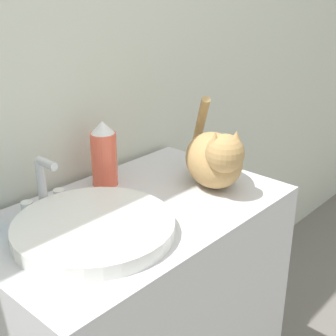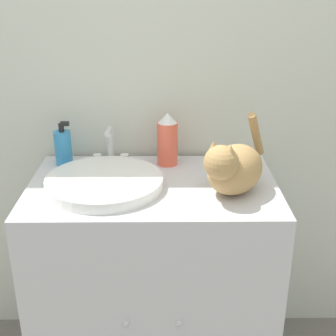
% 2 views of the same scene
% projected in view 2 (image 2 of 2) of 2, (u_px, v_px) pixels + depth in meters
% --- Properties ---
extents(wall_back, '(6.00, 0.05, 2.50)m').
position_uv_depth(wall_back, '(153.00, 39.00, 1.69)').
color(wall_back, silver).
rests_on(wall_back, ground_plane).
extents(vanity_cabinet, '(0.84, 0.53, 0.82)m').
position_uv_depth(vanity_cabinet, '(154.00, 283.00, 1.74)').
color(vanity_cabinet, silver).
rests_on(vanity_cabinet, ground_plane).
extents(sink_basin, '(0.39, 0.39, 0.04)m').
position_uv_depth(sink_basin, '(104.00, 182.00, 1.55)').
color(sink_basin, white).
rests_on(sink_basin, vanity_cabinet).
extents(faucet, '(0.13, 0.08, 0.15)m').
position_uv_depth(faucet, '(110.00, 149.00, 1.72)').
color(faucet, silver).
rests_on(faucet, vanity_cabinet).
extents(cat, '(0.26, 0.32, 0.24)m').
position_uv_depth(cat, '(233.00, 167.00, 1.48)').
color(cat, tan).
rests_on(cat, vanity_cabinet).
extents(soap_bottle, '(0.06, 0.06, 0.17)m').
position_uv_depth(soap_bottle, '(63.00, 147.00, 1.71)').
color(soap_bottle, '#338CCC').
rests_on(soap_bottle, vanity_cabinet).
extents(spray_bottle, '(0.08, 0.08, 0.20)m').
position_uv_depth(spray_bottle, '(167.00, 140.00, 1.70)').
color(spray_bottle, '#EF6047').
rests_on(spray_bottle, vanity_cabinet).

